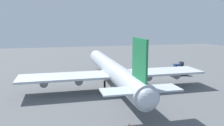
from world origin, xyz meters
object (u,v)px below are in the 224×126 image
object	(u,v)px
maintenance_van	(183,73)
fuel_truck	(179,64)
safety_cone_tail	(129,125)
cargo_airplane	(112,70)
safety_cone_nose	(97,69)

from	to	relation	value
maintenance_van	fuel_truck	size ratio (longest dim) A/B	1.00
safety_cone_tail	cargo_airplane	bearing A→B (deg)	-6.93
safety_cone_nose	maintenance_van	bearing A→B (deg)	-122.50
cargo_airplane	fuel_truck	xyz separation A→B (m)	(29.97, -44.21, -5.08)
maintenance_van	cargo_airplane	bearing A→B (deg)	106.70
fuel_truck	cargo_airplane	bearing A→B (deg)	124.13
maintenance_van	safety_cone_nose	xyz separation A→B (m)	(22.40, 35.15, -0.80)
fuel_truck	safety_cone_tail	xyz separation A→B (m)	(-61.97, 48.10, -0.86)
safety_cone_nose	safety_cone_tail	size ratio (longest dim) A/B	1.00
fuel_truck	safety_cone_tail	size ratio (longest dim) A/B	7.95
cargo_airplane	safety_cone_nose	distance (m)	33.45
fuel_truck	safety_cone_nose	xyz separation A→B (m)	(2.95, 44.29, -0.86)
fuel_truck	safety_cone_nose	bearing A→B (deg)	86.19
maintenance_van	safety_cone_tail	size ratio (longest dim) A/B	7.94
cargo_airplane	maintenance_van	world-z (taller)	cargo_airplane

